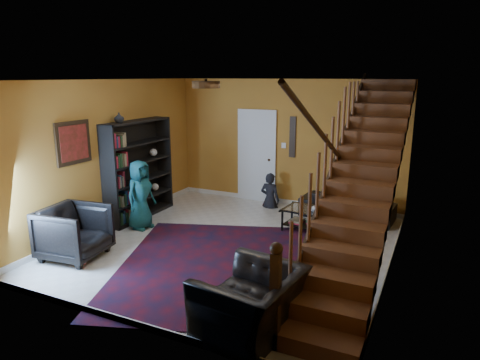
{
  "coord_description": "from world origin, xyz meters",
  "views": [
    {
      "loc": [
        3.1,
        -6.23,
        2.87
      ],
      "look_at": [
        -0.03,
        0.4,
        1.07
      ],
      "focal_mm": 32.0,
      "sensor_mm": 36.0,
      "label": 1
    }
  ],
  "objects_px": {
    "armchair_left": "(74,232)",
    "coffee_table": "(313,219)",
    "bookshelf": "(139,171)",
    "sofa": "(347,205)",
    "armchair_right": "(250,303)"
  },
  "relations": [
    {
      "from": "armchair_left",
      "to": "coffee_table",
      "type": "height_order",
      "value": "armchair_left"
    },
    {
      "from": "bookshelf",
      "to": "armchair_left",
      "type": "bearing_deg",
      "value": -80.57
    },
    {
      "from": "coffee_table",
      "to": "bookshelf",
      "type": "bearing_deg",
      "value": -168.81
    },
    {
      "from": "armchair_right",
      "to": "bookshelf",
      "type": "bearing_deg",
      "value": -119.92
    },
    {
      "from": "bookshelf",
      "to": "coffee_table",
      "type": "distance_m",
      "value": 3.62
    },
    {
      "from": "sofa",
      "to": "armchair_right",
      "type": "relative_size",
      "value": 1.62
    },
    {
      "from": "coffee_table",
      "to": "armchair_left",
      "type": "bearing_deg",
      "value": -137.88
    },
    {
      "from": "armchair_left",
      "to": "coffee_table",
      "type": "distance_m",
      "value": 4.22
    },
    {
      "from": "armchair_left",
      "to": "armchair_right",
      "type": "height_order",
      "value": "armchair_left"
    },
    {
      "from": "bookshelf",
      "to": "armchair_right",
      "type": "height_order",
      "value": "bookshelf"
    },
    {
      "from": "armchair_left",
      "to": "coffee_table",
      "type": "bearing_deg",
      "value": -54.53
    },
    {
      "from": "armchair_left",
      "to": "coffee_table",
      "type": "relative_size",
      "value": 0.81
    },
    {
      "from": "bookshelf",
      "to": "sofa",
      "type": "xyz_separation_m",
      "value": [
        3.9,
        1.7,
        -0.69
      ]
    },
    {
      "from": "sofa",
      "to": "bookshelf",
      "type": "bearing_deg",
      "value": 28.08
    },
    {
      "from": "bookshelf",
      "to": "armchair_left",
      "type": "relative_size",
      "value": 2.14
    }
  ]
}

